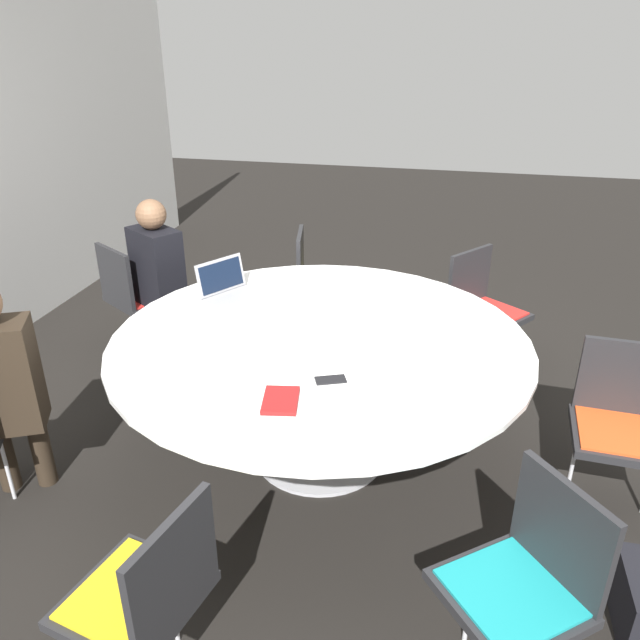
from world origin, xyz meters
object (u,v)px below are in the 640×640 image
Objects in this scene: chair_0 at (134,291)px; laptop at (227,287)px; chair_5 at (482,303)px; chair_6 at (317,277)px; person_0 at (160,271)px; chair_4 at (621,416)px; spiral_notebook at (281,400)px; chair_3 at (527,575)px; cell_phone at (331,380)px; chair_2 at (147,591)px.

laptop is (-0.48, -0.90, 0.30)m from chair_0.
laptop reaches higher than chair_5.
chair_6 is 1.16m from person_0.
laptop is (0.43, 2.17, 0.30)m from chair_4.
chair_6 is (0.57, -1.21, 0.00)m from chair_0.
laptop is at bearing 31.13° from spiral_notebook.
chair_6 is (0.23, 1.21, 0.00)m from chair_5.
cell_phone is at bearing 11.10° from chair_3.
spiral_notebook is (-0.62, 1.53, 0.26)m from chair_4.
chair_2 is at bearing 159.45° from cell_phone.
person_0 reaches higher than laptop.
laptop reaches higher than cell_phone.
chair_2 is 1.00× the size of chair_6.
cell_phone is (-1.31, -1.71, 0.25)m from chair_0.
spiral_notebook is (-1.05, -0.64, -0.05)m from laptop.
chair_6 is 2.10× the size of laptop.
chair_0 reaches higher than spiral_notebook.
chair_2 is 1.00× the size of chair_4.
chair_4 is 1.67m from spiral_notebook.
cell_phone is at bearing -8.15° from chair_2.
chair_2 is at bearing -136.00° from laptop.
laptop is at bearing 3.79° from chair_0.
cell_phone is at bearing -8.66° from person_0.
laptop is (1.89, 0.41, 0.30)m from chair_2.
laptop reaches higher than spiral_notebook.
cell_phone is (0.72, 0.85, 0.25)m from chair_3.
chair_5 is at bearing 39.92° from chair_0.
spiral_notebook is at bearing -16.95° from person_0.
person_0 reaches higher than chair_0.
chair_0 is 1.00× the size of chair_4.
chair_6 reaches higher than cell_phone.
cell_phone is (-1.65, 0.71, 0.25)m from chair_5.
chair_0 is at bearing 12.96° from chair_3.
chair_0 is 2.17m from cell_phone.
chair_6 is at bearing -35.18° from chair_4.
chair_4 is at bearing -69.44° from laptop.
person_0 is at bearing 10.91° from chair_3.
chair_5 is 2.09m from spiral_notebook.
laptop is 1.16m from cell_phone.
person_0 is 5.11× the size of spiral_notebook.
chair_2 is 1.00× the size of chair_5.
person_0 reaches higher than chair_2.
chair_3 is at bearing -6.49° from chair_0.
chair_5 is at bearing 68.40° from chair_6.
laptop is at bearing 24.51° from chair_2.
chair_3 is 5.39× the size of cell_phone.
cell_phone is at bearing 3.83° from chair_6.
chair_5 is (0.34, -2.42, 0.00)m from chair_0.
chair_3 is at bearing 40.55° from chair_5.
chair_4 is at bearing -68.03° from spiral_notebook.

